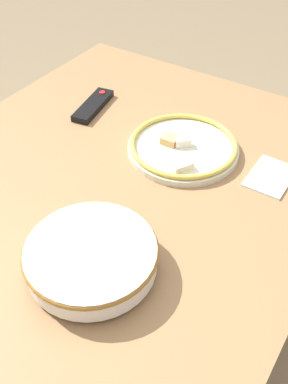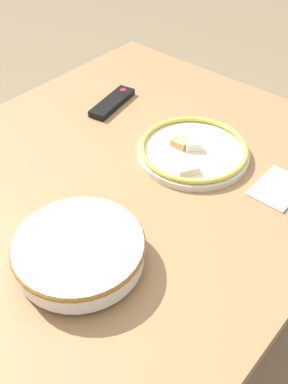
% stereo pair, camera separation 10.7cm
% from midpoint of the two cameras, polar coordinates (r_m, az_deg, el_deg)
% --- Properties ---
extents(ground_plane, '(8.00, 8.00, 0.00)m').
position_cam_midpoint_polar(ground_plane, '(1.77, -4.61, -18.13)').
color(ground_plane, '#7F6B4C').
extents(dining_table, '(1.29, 1.06, 0.78)m').
position_cam_midpoint_polar(dining_table, '(1.22, -6.39, -1.71)').
color(dining_table, olive).
rests_on(dining_table, ground_plane).
extents(noodle_bowl, '(0.28, 0.28, 0.07)m').
position_cam_midpoint_polar(noodle_bowl, '(0.94, -10.00, -8.27)').
color(noodle_bowl, silver).
rests_on(noodle_bowl, dining_table).
extents(food_plate, '(0.31, 0.31, 0.04)m').
position_cam_midpoint_polar(food_plate, '(1.24, 2.50, 5.64)').
color(food_plate, beige).
rests_on(food_plate, dining_table).
extents(tv_remote, '(0.20, 0.09, 0.02)m').
position_cam_midpoint_polar(tv_remote, '(1.44, -8.63, 10.74)').
color(tv_remote, black).
rests_on(tv_remote, dining_table).
extents(folded_napkin, '(0.15, 0.10, 0.01)m').
position_cam_midpoint_polar(folded_napkin, '(1.19, 13.33, 1.82)').
color(folded_napkin, white).
rests_on(folded_napkin, dining_table).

